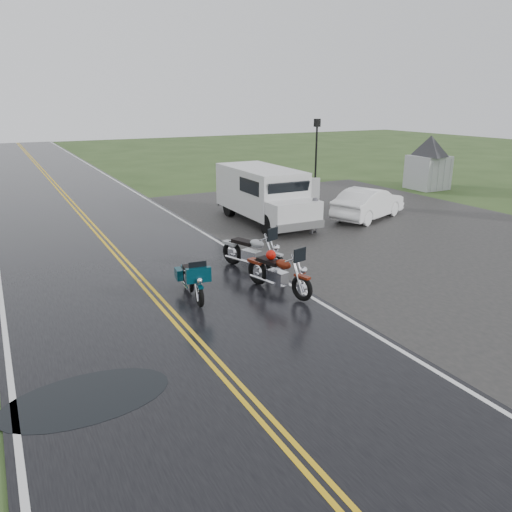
{
  "coord_description": "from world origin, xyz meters",
  "views": [
    {
      "loc": [
        -3.58,
        -9.98,
        5.3
      ],
      "look_at": [
        2.8,
        2.0,
        1.0
      ],
      "focal_mm": 35.0,
      "sensor_mm": 36.0,
      "label": 1
    }
  ],
  "objects_px": {
    "visitor_center": "(430,149)",
    "sedan_white": "(369,204)",
    "lamp_post_far_right": "(316,159)",
    "person_at_van": "(314,216)",
    "van_white": "(268,206)",
    "motorcycle_red": "(302,278)",
    "motorcycle_teal": "(199,287)",
    "motorcycle_silver": "(275,255)"
  },
  "relations": [
    {
      "from": "motorcycle_red",
      "to": "lamp_post_far_right",
      "type": "distance_m",
      "value": 14.83
    },
    {
      "from": "motorcycle_silver",
      "to": "sedan_white",
      "type": "relative_size",
      "value": 0.58
    },
    {
      "from": "visitor_center",
      "to": "van_white",
      "type": "xyz_separation_m",
      "value": [
        -13.99,
        -4.97,
        -1.18
      ]
    },
    {
      "from": "motorcycle_red",
      "to": "lamp_post_far_right",
      "type": "xyz_separation_m",
      "value": [
        8.64,
        11.97,
        1.45
      ]
    },
    {
      "from": "motorcycle_red",
      "to": "person_at_van",
      "type": "height_order",
      "value": "person_at_van"
    },
    {
      "from": "visitor_center",
      "to": "person_at_van",
      "type": "distance_m",
      "value": 13.56
    },
    {
      "from": "lamp_post_far_right",
      "to": "person_at_van",
      "type": "bearing_deg",
      "value": -124.87
    },
    {
      "from": "van_white",
      "to": "lamp_post_far_right",
      "type": "distance_m",
      "value": 8.17
    },
    {
      "from": "motorcycle_silver",
      "to": "sedan_white",
      "type": "xyz_separation_m",
      "value": [
        7.72,
        4.82,
        -0.03
      ]
    },
    {
      "from": "van_white",
      "to": "lamp_post_far_right",
      "type": "bearing_deg",
      "value": 43.0
    },
    {
      "from": "person_at_van",
      "to": "motorcycle_teal",
      "type": "bearing_deg",
      "value": 15.62
    },
    {
      "from": "motorcycle_silver",
      "to": "person_at_van",
      "type": "bearing_deg",
      "value": 22.94
    },
    {
      "from": "motorcycle_teal",
      "to": "van_white",
      "type": "relative_size",
      "value": 0.33
    },
    {
      "from": "person_at_van",
      "to": "van_white",
      "type": "bearing_deg",
      "value": -40.34
    },
    {
      "from": "motorcycle_silver",
      "to": "person_at_van",
      "type": "relative_size",
      "value": 1.71
    },
    {
      "from": "motorcycle_teal",
      "to": "van_white",
      "type": "distance_m",
      "value": 7.68
    },
    {
      "from": "motorcycle_teal",
      "to": "lamp_post_far_right",
      "type": "distance_m",
      "value": 15.83
    },
    {
      "from": "van_white",
      "to": "motorcycle_silver",
      "type": "bearing_deg",
      "value": -115.75
    },
    {
      "from": "motorcycle_teal",
      "to": "sedan_white",
      "type": "xyz_separation_m",
      "value": [
        10.66,
        5.94,
        0.1
      ]
    },
    {
      "from": "visitor_center",
      "to": "motorcycle_silver",
      "type": "height_order",
      "value": "visitor_center"
    },
    {
      "from": "motorcycle_teal",
      "to": "sedan_white",
      "type": "relative_size",
      "value": 0.48
    },
    {
      "from": "motorcycle_red",
      "to": "sedan_white",
      "type": "distance_m",
      "value": 10.59
    },
    {
      "from": "visitor_center",
      "to": "sedan_white",
      "type": "height_order",
      "value": "visitor_center"
    },
    {
      "from": "motorcycle_silver",
      "to": "lamp_post_far_right",
      "type": "xyz_separation_m",
      "value": [
        8.29,
        9.93,
        1.42
      ]
    },
    {
      "from": "visitor_center",
      "to": "van_white",
      "type": "height_order",
      "value": "visitor_center"
    },
    {
      "from": "visitor_center",
      "to": "van_white",
      "type": "relative_size",
      "value": 2.58
    },
    {
      "from": "motorcycle_teal",
      "to": "motorcycle_silver",
      "type": "distance_m",
      "value": 3.15
    },
    {
      "from": "motorcycle_red",
      "to": "motorcycle_teal",
      "type": "relative_size",
      "value": 1.17
    },
    {
      "from": "lamp_post_far_right",
      "to": "motorcycle_silver",
      "type": "bearing_deg",
      "value": -129.83
    },
    {
      "from": "motorcycle_teal",
      "to": "person_at_van",
      "type": "distance_m",
      "value": 8.55
    },
    {
      "from": "motorcycle_teal",
      "to": "van_white",
      "type": "bearing_deg",
      "value": 54.93
    },
    {
      "from": "motorcycle_silver",
      "to": "van_white",
      "type": "xyz_separation_m",
      "value": [
        2.26,
        4.5,
        0.48
      ]
    },
    {
      "from": "sedan_white",
      "to": "lamp_post_far_right",
      "type": "distance_m",
      "value": 5.35
    },
    {
      "from": "motorcycle_red",
      "to": "sedan_white",
      "type": "bearing_deg",
      "value": 26.28
    },
    {
      "from": "visitor_center",
      "to": "motorcycle_teal",
      "type": "bearing_deg",
      "value": -151.1
    },
    {
      "from": "visitor_center",
      "to": "motorcycle_red",
      "type": "relative_size",
      "value": 6.57
    },
    {
      "from": "motorcycle_red",
      "to": "van_white",
      "type": "xyz_separation_m",
      "value": [
        2.61,
        6.54,
        0.5
      ]
    },
    {
      "from": "motorcycle_teal",
      "to": "motorcycle_silver",
      "type": "xyz_separation_m",
      "value": [
        2.94,
        1.12,
        0.13
      ]
    },
    {
      "from": "van_white",
      "to": "sedan_white",
      "type": "distance_m",
      "value": 5.49
    },
    {
      "from": "person_at_van",
      "to": "visitor_center",
      "type": "bearing_deg",
      "value": -175.01
    },
    {
      "from": "van_white",
      "to": "person_at_van",
      "type": "bearing_deg",
      "value": -19.62
    },
    {
      "from": "motorcycle_teal",
      "to": "sedan_white",
      "type": "bearing_deg",
      "value": 36.84
    }
  ]
}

